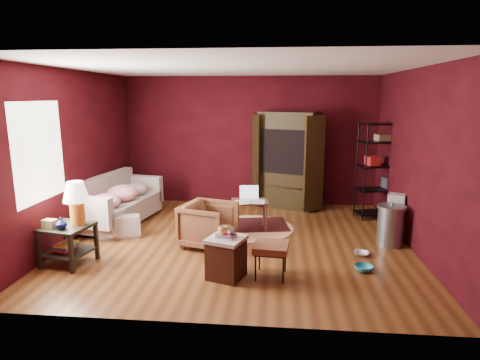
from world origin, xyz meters
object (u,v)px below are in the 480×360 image
Objects in this scene: hamper at (226,257)px; wire_shelving at (382,166)px; armchair at (209,223)px; laptop_desk at (250,204)px; sofa at (118,205)px; tv_armoire at (288,158)px; side_table at (72,215)px.

wire_shelving is (2.70, 2.99, 0.74)m from hamper.
armchair is 0.99× the size of laptop_desk.
sofa is 0.92× the size of tv_armoire.
side_table is 5.64m from wire_shelving.
wire_shelving is (4.93, 2.72, 0.31)m from side_table.
wire_shelving is at bearing -42.42° from armchair.
sofa is at bearing 169.03° from laptop_desk.
sofa is at bearing -134.50° from tv_armoire.
hamper is (0.42, -1.11, -0.10)m from armchair.
tv_armoire is at bearing -10.70° from armchair.
wire_shelving reaches higher than hamper.
laptop_desk is at bearing 35.32° from side_table.
tv_armoire is at bearing -86.12° from sofa.
wire_shelving is (1.82, -0.64, -0.04)m from tv_armoire.
armchair is 0.38× the size of tv_armoire.
sofa is 2.14m from armchair.
side_table is at bearing 161.01° from sofa.
tv_armoire reaches higher than side_table.
laptop_desk is 0.38× the size of tv_armoire.
side_table is 2.29m from hamper.
wire_shelving reaches higher than sofa.
side_table is 0.58× the size of tv_armoire.
sofa is 2.96× the size of hamper.
sofa is at bearing 174.82° from wire_shelving.
side_table is (0.09, -1.82, 0.35)m from sofa.
armchair is at bearing -164.30° from wire_shelving.
sofa is at bearing 92.76° from side_table.
wire_shelving is (2.52, 1.01, 0.54)m from laptop_desk.
armchair is 1.05m from laptop_desk.
sofa is 3.13m from hamper.
hamper is 0.34× the size of wire_shelving.
tv_armoire is (3.20, 1.53, 0.70)m from sofa.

